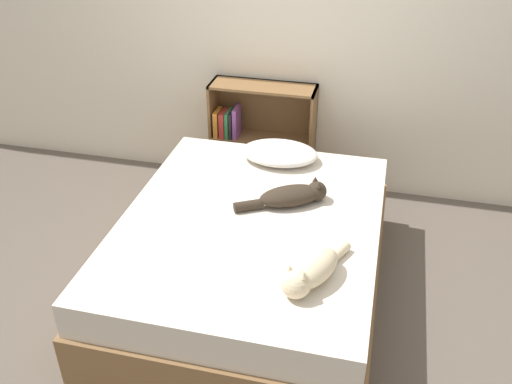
{
  "coord_description": "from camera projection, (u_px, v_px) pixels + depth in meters",
  "views": [
    {
      "loc": [
        0.68,
        -2.64,
        2.42
      ],
      "look_at": [
        0.0,
        0.14,
        0.63
      ],
      "focal_mm": 40.0,
      "sensor_mm": 36.0,
      "label": 1
    }
  ],
  "objects": [
    {
      "name": "cat_light",
      "position": [
        310.0,
        271.0,
        2.81
      ],
      "size": [
        0.32,
        0.51,
        0.17
      ],
      "rotation": [
        0.0,
        0.0,
        4.27
      ],
      "color": "beige",
      "rests_on": "bed"
    },
    {
      "name": "ground_plane",
      "position": [
        251.0,
        288.0,
        3.59
      ],
      "size": [
        8.0,
        8.0,
        0.0
      ],
      "primitive_type": "plane",
      "color": "brown"
    },
    {
      "name": "bed",
      "position": [
        250.0,
        255.0,
        3.46
      ],
      "size": [
        1.53,
        1.9,
        0.53
      ],
      "color": "brown",
      "rests_on": "ground_plane"
    },
    {
      "name": "bookshelf",
      "position": [
        259.0,
        133.0,
        4.46
      ],
      "size": [
        0.8,
        0.26,
        0.86
      ],
      "color": "brown",
      "rests_on": "ground_plane"
    },
    {
      "name": "wall_back",
      "position": [
        298.0,
        28.0,
        4.09
      ],
      "size": [
        8.0,
        0.06,
        2.5
      ],
      "color": "silver",
      "rests_on": "ground_plane"
    },
    {
      "name": "cat_dark",
      "position": [
        293.0,
        195.0,
        3.43
      ],
      "size": [
        0.53,
        0.37,
        0.14
      ],
      "rotation": [
        0.0,
        0.0,
        0.51
      ],
      "color": "#33281E",
      "rests_on": "bed"
    },
    {
      "name": "pillow",
      "position": [
        279.0,
        153.0,
        3.89
      ],
      "size": [
        0.52,
        0.36,
        0.11
      ],
      "color": "white",
      "rests_on": "bed"
    }
  ]
}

